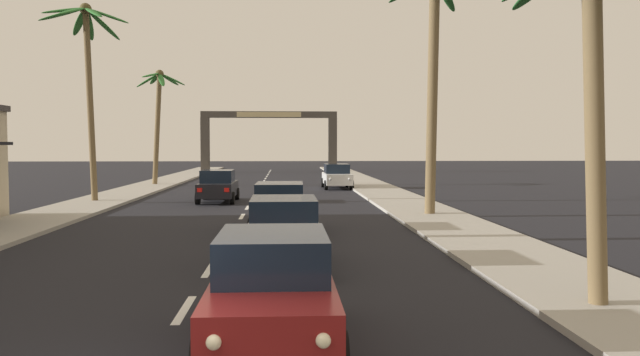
# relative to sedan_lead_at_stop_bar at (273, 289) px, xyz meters

# --- Properties ---
(sidewalk_right) EXTENTS (3.20, 110.00, 0.14)m
(sidewalk_right) POSITION_rel_sedan_lead_at_stop_bar_xyz_m (6.15, 17.70, -0.78)
(sidewalk_right) COLOR #9E998E
(sidewalk_right) RESTS_ON ground
(sidewalk_left) EXTENTS (3.20, 110.00, 0.14)m
(sidewalk_left) POSITION_rel_sedan_lead_at_stop_bar_xyz_m (-9.45, 17.70, -0.78)
(sidewalk_left) COLOR #9E998E
(sidewalk_left) RESTS_ON ground
(lane_markings) EXTENTS (4.28, 88.12, 0.01)m
(lane_markings) POSITION_rel_sedan_lead_at_stop_bar_xyz_m (-1.24, 17.98, -0.85)
(lane_markings) COLOR silver
(lane_markings) RESTS_ON ground
(sedan_lead_at_stop_bar) EXTENTS (1.95, 4.45, 1.68)m
(sedan_lead_at_stop_bar) POSITION_rel_sedan_lead_at_stop_bar_xyz_m (0.00, 0.00, 0.00)
(sedan_lead_at_stop_bar) COLOR maroon
(sedan_lead_at_stop_bar) RESTS_ON ground
(sedan_third_in_queue) EXTENTS (1.97, 4.46, 1.68)m
(sedan_third_in_queue) POSITION_rel_sedan_lead_at_stop_bar_xyz_m (0.14, 6.21, 0.00)
(sedan_third_in_queue) COLOR silver
(sedan_third_in_queue) RESTS_ON ground
(sedan_fifth_in_queue) EXTENTS (1.99, 4.47, 1.68)m
(sedan_fifth_in_queue) POSITION_rel_sedan_lead_at_stop_bar_xyz_m (-0.03, 12.42, 0.00)
(sedan_fifth_in_queue) COLOR black
(sedan_fifth_in_queue) RESTS_ON ground
(sedan_oncoming_far) EXTENTS (1.97, 4.46, 1.68)m
(sedan_oncoming_far) POSITION_rel_sedan_lead_at_stop_bar_xyz_m (-3.36, 23.98, 0.00)
(sedan_oncoming_far) COLOR black
(sedan_oncoming_far) RESTS_ON ground
(sedan_parked_nearest_kerb) EXTENTS (2.00, 4.47, 1.68)m
(sedan_parked_nearest_kerb) POSITION_rel_sedan_lead_at_stop_bar_xyz_m (3.67, 34.02, 0.00)
(sedan_parked_nearest_kerb) COLOR silver
(sedan_parked_nearest_kerb) RESTS_ON ground
(palm_left_third) EXTENTS (4.69, 4.43, 10.16)m
(palm_left_third) POSITION_rel_sedan_lead_at_stop_bar_xyz_m (-9.89, 23.72, 6.67)
(palm_left_third) COLOR brown
(palm_left_third) RESTS_ON ground
(palm_left_farthest) EXTENTS (3.62, 3.57, 8.44)m
(palm_left_farthest) POSITION_rel_sedan_lead_at_stop_bar_xyz_m (-9.09, 37.54, 4.95)
(palm_left_farthest) COLOR brown
(palm_left_farthest) RESTS_ON ground
(palm_right_nearest) EXTENTS (3.32, 3.56, 6.78)m
(palm_right_nearest) POSITION_rel_sedan_lead_at_stop_bar_xyz_m (5.56, 1.65, 4.19)
(palm_right_nearest) COLOR brown
(palm_right_nearest) RESTS_ON ground
(palm_right_second) EXTENTS (4.93, 4.41, 10.21)m
(palm_right_second) POSITION_rel_sedan_lead_at_stop_bar_xyz_m (6.26, 16.66, 5.83)
(palm_right_second) COLOR brown
(palm_right_second) RESTS_ON ground
(town_gateway_arch) EXTENTS (14.80, 0.90, 6.64)m
(town_gateway_arch) POSITION_rel_sedan_lead_at_stop_bar_xyz_m (-1.65, 60.22, 3.46)
(town_gateway_arch) COLOR #423D38
(town_gateway_arch) RESTS_ON ground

